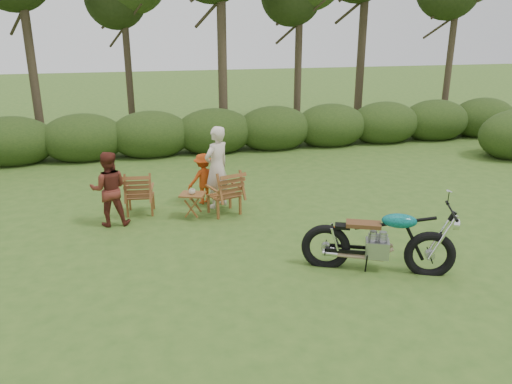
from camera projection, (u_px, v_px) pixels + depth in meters
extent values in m
plane|color=#32531B|center=(311.00, 283.00, 7.90)|extent=(80.00, 80.00, 0.00)
cylinder|color=#33251C|center=(28.00, 35.00, 15.68)|extent=(0.28, 0.28, 7.20)
cylinder|color=#33251C|center=(127.00, 47.00, 17.53)|extent=(0.24, 0.24, 6.30)
cylinder|color=#33251C|center=(222.00, 27.00, 15.99)|extent=(0.30, 0.30, 7.65)
cylinder|color=#33251C|center=(299.00, 44.00, 17.89)|extent=(0.26, 0.26, 6.48)
cylinder|color=#33251C|center=(363.00, 23.00, 19.37)|extent=(0.32, 0.32, 7.92)
cylinder|color=#33251C|center=(452.00, 39.00, 18.11)|extent=(0.24, 0.24, 6.84)
ellipsoid|color=#1E3413|center=(11.00, 142.00, 14.57)|extent=(2.52, 1.68, 1.51)
ellipsoid|color=#1E3413|center=(83.00, 139.00, 15.04)|extent=(2.52, 1.68, 1.51)
ellipsoid|color=#1E3413|center=(151.00, 135.00, 15.50)|extent=(2.52, 1.68, 1.51)
ellipsoid|color=#1E3413|center=(214.00, 132.00, 15.97)|extent=(2.52, 1.68, 1.51)
ellipsoid|color=#1E3413|center=(274.00, 129.00, 16.44)|extent=(2.52, 1.68, 1.51)
ellipsoid|color=#1E3413|center=(331.00, 126.00, 16.90)|extent=(2.52, 1.68, 1.51)
ellipsoid|color=#1E3413|center=(384.00, 123.00, 17.37)|extent=(2.52, 1.68, 1.51)
ellipsoid|color=#1E3413|center=(435.00, 121.00, 17.84)|extent=(2.52, 1.68, 1.51)
ellipsoid|color=#1E3413|center=(483.00, 118.00, 18.30)|extent=(2.52, 1.68, 1.51)
imported|color=beige|center=(192.00, 192.00, 10.34)|extent=(0.14, 0.14, 0.11)
imported|color=beige|center=(218.00, 206.00, 11.23)|extent=(0.80, 0.74, 1.82)
imported|color=maroon|center=(112.00, 224.00, 10.21)|extent=(0.76, 0.60, 1.53)
imported|color=#BB3F11|center=(204.00, 203.00, 11.45)|extent=(0.85, 0.65, 1.16)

